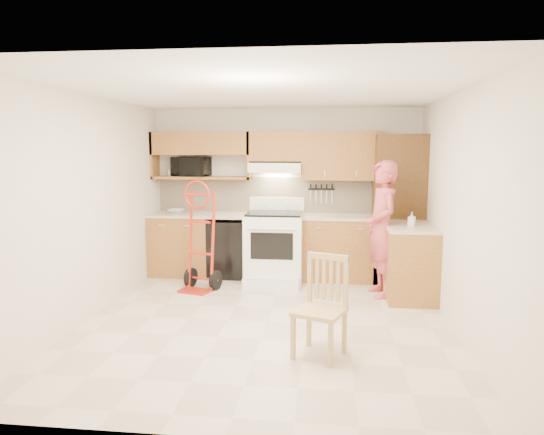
% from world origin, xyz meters
% --- Properties ---
extents(floor, '(4.00, 4.50, 0.02)m').
position_xyz_m(floor, '(0.00, 0.00, -0.01)').
color(floor, '#C2B09A').
rests_on(floor, ground).
extents(ceiling, '(4.00, 4.50, 0.02)m').
position_xyz_m(ceiling, '(0.00, 0.00, 2.51)').
color(ceiling, white).
rests_on(ceiling, ground).
extents(wall_back, '(4.00, 0.02, 2.50)m').
position_xyz_m(wall_back, '(0.00, 2.26, 1.25)').
color(wall_back, beige).
rests_on(wall_back, ground).
extents(wall_front, '(4.00, 0.02, 2.50)m').
position_xyz_m(wall_front, '(0.00, -2.26, 1.25)').
color(wall_front, beige).
rests_on(wall_front, ground).
extents(wall_left, '(0.02, 4.50, 2.50)m').
position_xyz_m(wall_left, '(-2.01, 0.00, 1.25)').
color(wall_left, beige).
rests_on(wall_left, ground).
extents(wall_right, '(0.02, 4.50, 2.50)m').
position_xyz_m(wall_right, '(2.01, 0.00, 1.25)').
color(wall_right, beige).
rests_on(wall_right, ground).
extents(backsplash, '(3.92, 0.03, 0.55)m').
position_xyz_m(backsplash, '(0.00, 2.23, 1.20)').
color(backsplash, beige).
rests_on(backsplash, wall_back).
extents(lower_cab_left, '(0.90, 0.60, 0.90)m').
position_xyz_m(lower_cab_left, '(-1.55, 1.95, 0.45)').
color(lower_cab_left, '#B0753D').
rests_on(lower_cab_left, ground).
extents(dishwasher, '(0.60, 0.60, 0.85)m').
position_xyz_m(dishwasher, '(-0.80, 1.95, 0.42)').
color(dishwasher, black).
rests_on(dishwasher, ground).
extents(lower_cab_right, '(1.14, 0.60, 0.90)m').
position_xyz_m(lower_cab_right, '(0.83, 1.95, 0.45)').
color(lower_cab_right, '#B0753D').
rests_on(lower_cab_right, ground).
extents(countertop_left, '(1.50, 0.63, 0.04)m').
position_xyz_m(countertop_left, '(-1.25, 1.95, 0.92)').
color(countertop_left, beige).
rests_on(countertop_left, lower_cab_left).
extents(countertop_right, '(1.14, 0.63, 0.04)m').
position_xyz_m(countertop_right, '(0.83, 1.95, 0.92)').
color(countertop_right, beige).
rests_on(countertop_right, lower_cab_right).
extents(cab_return_right, '(0.60, 1.00, 0.90)m').
position_xyz_m(cab_return_right, '(1.70, 1.15, 0.45)').
color(cab_return_right, '#B0753D').
rests_on(cab_return_right, ground).
extents(countertop_return, '(0.63, 1.00, 0.04)m').
position_xyz_m(countertop_return, '(1.70, 1.15, 0.92)').
color(countertop_return, beige).
rests_on(countertop_return, cab_return_right).
extents(pantry_tall, '(0.70, 0.60, 2.10)m').
position_xyz_m(pantry_tall, '(1.65, 1.95, 1.05)').
color(pantry_tall, brown).
rests_on(pantry_tall, ground).
extents(upper_cab_left, '(1.50, 0.33, 0.34)m').
position_xyz_m(upper_cab_left, '(-1.25, 2.08, 1.98)').
color(upper_cab_left, '#B0753D').
rests_on(upper_cab_left, wall_back).
extents(upper_shelf_mw, '(1.50, 0.33, 0.04)m').
position_xyz_m(upper_shelf_mw, '(-1.25, 2.08, 1.47)').
color(upper_shelf_mw, '#B0753D').
rests_on(upper_shelf_mw, wall_back).
extents(upper_cab_center, '(0.76, 0.33, 0.44)m').
position_xyz_m(upper_cab_center, '(-0.12, 2.08, 1.94)').
color(upper_cab_center, '#B0753D').
rests_on(upper_cab_center, wall_back).
extents(upper_cab_right, '(1.14, 0.33, 0.70)m').
position_xyz_m(upper_cab_right, '(0.83, 2.08, 1.80)').
color(upper_cab_right, '#B0753D').
rests_on(upper_cab_right, wall_back).
extents(range_hood, '(0.76, 0.46, 0.14)m').
position_xyz_m(range_hood, '(-0.12, 2.02, 1.63)').
color(range_hood, white).
rests_on(range_hood, wall_back).
extents(knife_strip, '(0.40, 0.05, 0.29)m').
position_xyz_m(knife_strip, '(0.55, 2.21, 1.24)').
color(knife_strip, black).
rests_on(knife_strip, backsplash).
extents(microwave, '(0.57, 0.42, 0.29)m').
position_xyz_m(microwave, '(-1.41, 2.08, 1.64)').
color(microwave, black).
rests_on(microwave, upper_shelf_mw).
extents(range, '(0.81, 1.06, 1.19)m').
position_xyz_m(range, '(-0.10, 1.64, 0.60)').
color(range, white).
rests_on(range, ground).
extents(person, '(0.55, 0.72, 1.76)m').
position_xyz_m(person, '(1.35, 1.17, 0.88)').
color(person, '#C14750').
rests_on(person, ground).
extents(hand_truck, '(0.64, 0.61, 1.34)m').
position_xyz_m(hand_truck, '(-1.07, 1.12, 0.67)').
color(hand_truck, red).
rests_on(hand_truck, ground).
extents(dining_chair, '(0.56, 0.58, 0.93)m').
position_xyz_m(dining_chair, '(0.59, -0.86, 0.47)').
color(dining_chair, tan).
rests_on(dining_chair, ground).
extents(soap_bottle, '(0.11, 0.11, 0.18)m').
position_xyz_m(soap_bottle, '(1.70, 1.07, 1.03)').
color(soap_bottle, white).
rests_on(soap_bottle, countertop_return).
extents(bowl, '(0.26, 0.26, 0.06)m').
position_xyz_m(bowl, '(-1.62, 1.95, 0.97)').
color(bowl, white).
rests_on(bowl, countertop_left).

